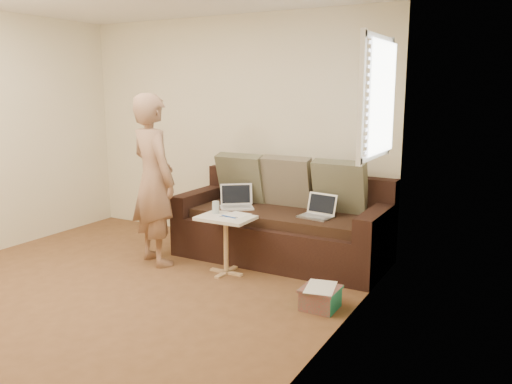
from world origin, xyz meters
TOP-DOWN VIEW (x-y plane):
  - floor at (0.00, 0.00)m, footprint 4.50×4.50m
  - wall_back at (0.00, 2.25)m, footprint 4.00×0.00m
  - wall_right at (2.00, 0.00)m, footprint 0.00×4.50m
  - window_blinds at (1.95, 1.50)m, footprint 0.12×0.88m
  - sofa at (0.90, 1.77)m, footprint 2.20×0.95m
  - pillow_left at (0.30, 1.98)m, footprint 0.55×0.29m
  - pillow_mid at (0.85, 2.02)m, footprint 0.55×0.27m
  - pillow_right at (1.45, 2.00)m, footprint 0.55×0.28m
  - laptop_silver at (1.32, 1.69)m, footprint 0.35×0.27m
  - laptop_white at (0.42, 1.66)m, footprint 0.43×0.41m
  - person at (-0.19, 1.05)m, footprint 0.75×0.64m
  - side_table at (0.62, 1.12)m, footprint 0.52×0.36m
  - drinking_glass at (0.47, 1.18)m, footprint 0.07×0.07m
  - scissors at (0.68, 1.09)m, footprint 0.20×0.14m
  - paper_on_table at (0.68, 1.18)m, footprint 0.25×0.33m
  - striped_box at (1.74, 0.78)m, footprint 0.30×0.30m

SIDE VIEW (x-z plane):
  - floor at x=0.00m, z-range 0.00..0.00m
  - striped_box at x=1.74m, z-range 0.00..0.19m
  - side_table at x=0.62m, z-range 0.00..0.57m
  - sofa at x=0.90m, z-range 0.00..0.85m
  - laptop_silver at x=1.32m, z-range 0.41..0.63m
  - laptop_white at x=0.42m, z-range 0.39..0.65m
  - paper_on_table at x=0.68m, z-range 0.57..0.58m
  - scissors at x=0.68m, z-range 0.57..0.59m
  - drinking_glass at x=0.47m, z-range 0.57..0.69m
  - pillow_left at x=0.30m, z-range 0.51..1.07m
  - pillow_mid at x=0.85m, z-range 0.51..1.07m
  - pillow_right at x=1.45m, z-range 0.51..1.07m
  - person at x=-0.19m, z-range 0.00..1.74m
  - wall_back at x=0.00m, z-range -0.70..3.30m
  - wall_right at x=2.00m, z-range -0.95..3.55m
  - window_blinds at x=1.95m, z-range 1.16..2.24m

